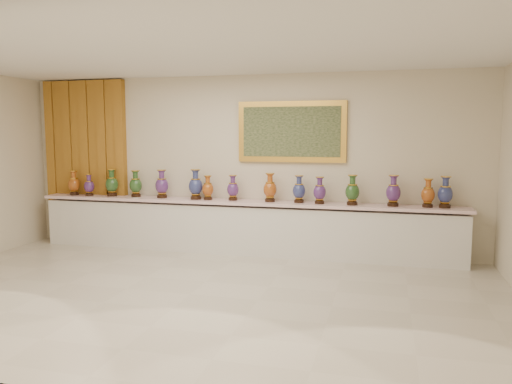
{
  "coord_description": "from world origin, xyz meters",
  "views": [
    {
      "loc": [
        2.35,
        -5.69,
        2.02
      ],
      "look_at": [
        0.42,
        1.7,
        1.12
      ],
      "focal_mm": 35.0,
      "sensor_mm": 36.0,
      "label": 1
    }
  ],
  "objects_px": {
    "counter": "(241,228)",
    "vase_1": "(89,186)",
    "vase_2": "(112,184)",
    "vase_0": "(74,184)"
  },
  "relations": [
    {
      "from": "vase_0",
      "to": "vase_1",
      "type": "height_order",
      "value": "vase_0"
    },
    {
      "from": "counter",
      "to": "vase_2",
      "type": "xyz_separation_m",
      "value": [
        -2.41,
        -0.01,
        0.68
      ]
    },
    {
      "from": "counter",
      "to": "vase_1",
      "type": "bearing_deg",
      "value": -178.92
    },
    {
      "from": "counter",
      "to": "vase_1",
      "type": "relative_size",
      "value": 18.67
    },
    {
      "from": "vase_0",
      "to": "vase_2",
      "type": "xyz_separation_m",
      "value": [
        0.76,
        0.03,
        0.02
      ]
    },
    {
      "from": "vase_1",
      "to": "vase_2",
      "type": "height_order",
      "value": "vase_2"
    },
    {
      "from": "vase_0",
      "to": "vase_2",
      "type": "relative_size",
      "value": 0.92
    },
    {
      "from": "vase_2",
      "to": "counter",
      "type": "bearing_deg",
      "value": 0.14
    },
    {
      "from": "vase_2",
      "to": "vase_0",
      "type": "bearing_deg",
      "value": -177.72
    },
    {
      "from": "counter",
      "to": "vase_1",
      "type": "height_order",
      "value": "vase_1"
    }
  ]
}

